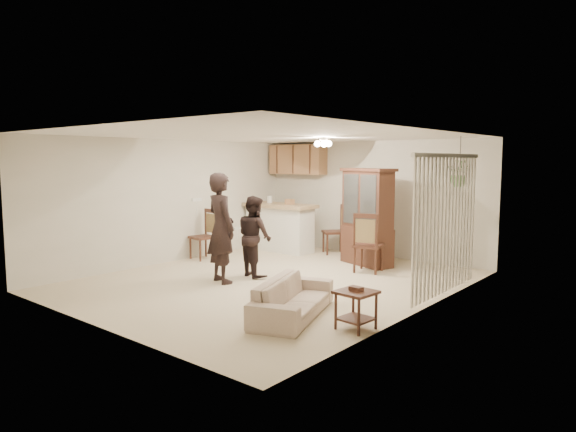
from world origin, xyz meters
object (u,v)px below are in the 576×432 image
Objects in this scene: sofa at (293,289)px; adult at (221,230)px; child at (254,239)px; chair_hutch_left at (334,240)px; side_table at (356,309)px; chair_hutch_right at (368,255)px; china_hutch at (367,217)px; chair_bar at (203,245)px.

adult reaches higher than sofa.
child is 2.81m from chair_hutch_left.
side_table is 0.48× the size of chair_hutch_right.
chair_hutch_right is (1.40, 1.62, -0.36)m from child.
chair_hutch_left is (-3.17, 4.12, 0.06)m from side_table.
chair_hutch_right is (-0.66, 3.04, -0.05)m from sofa.
chair_hutch_right is (1.51, 2.32, -0.59)m from adult.
chair_hutch_left is at bearing -67.78° from child.
china_hutch is at bearing -94.95° from adult.
adult reaches higher than chair_hutch_right.
child is (0.11, 0.70, -0.22)m from adult.
chair_bar is at bearing -16.08° from adult.
chair_hutch_right reaches higher than sofa.
adult is 1.33× the size of child.
china_hutch is at bearing 119.15° from side_table.
chair_hutch_left is (1.76, 2.31, 0.01)m from chair_bar.
adult is 1.61× the size of chair_hutch_right.
chair_bar is (-3.99, 1.90, -0.07)m from sofa.
child is 1.29× the size of chair_bar.
china_hutch is 1.72× the size of chair_hutch_right.
adult is at bearing 99.46° from child.
sofa is 4.42m from chair_bar.
side_table is at bearing -175.10° from adult.
chair_hutch_left is (-0.07, 3.48, -0.59)m from adult.
adult is 2.26m from chair_bar.
china_hutch is (1.13, 2.87, 0.05)m from adult.
side_table is at bearing 105.11° from chair_hutch_right.
side_table is (0.93, 0.09, -0.11)m from sofa.
china_hutch reaches higher than side_table.
chair_hutch_right is (0.37, -0.55, -0.63)m from china_hutch.
chair_hutch_left is at bearing 7.82° from sofa.
side_table is at bearing -11.72° from chair_bar.
child is 2.17m from chair_hutch_right.
chair_bar is (-2.97, -1.70, -0.65)m from china_hutch.
china_hutch is at bearing 14.95° from chair_hutch_left.
china_hutch is at bearing -4.20° from sofa.
child is at bearing 35.03° from sofa.
child reaches higher than chair_hutch_left.
sofa is at bearing -174.77° from side_table.
sofa is at bearing 178.04° from adult.
chair_hutch_right is at bearing -106.41° from adult.
chair_hutch_left reaches higher than side_table.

